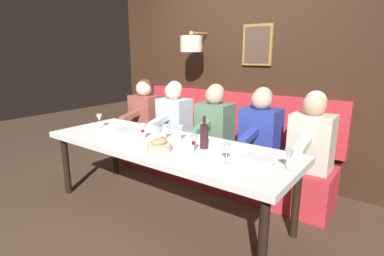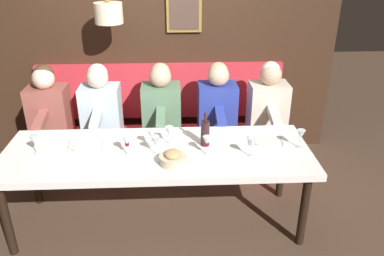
{
  "view_description": "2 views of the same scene",
  "coord_description": "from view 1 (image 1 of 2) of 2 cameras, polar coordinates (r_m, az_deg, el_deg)",
  "views": [
    {
      "loc": [
        -2.09,
        -1.87,
        1.58
      ],
      "look_at": [
        0.05,
        -0.3,
        0.92
      ],
      "focal_mm": 28.01,
      "sensor_mm": 36.0,
      "label": 1
    },
    {
      "loc": [
        -2.89,
        -0.16,
        2.32
      ],
      "look_at": [
        0.05,
        -0.3,
        0.92
      ],
      "focal_mm": 36.42,
      "sensor_mm": 36.0,
      "label": 2
    }
  ],
  "objects": [
    {
      "name": "wine_glass_6",
      "position": [
        2.35,
        6.6,
        -4.04
      ],
      "size": [
        0.07,
        0.07,
        0.16
      ],
      "color": "silver",
      "rests_on": "dining_table"
    },
    {
      "name": "wine_glass_2",
      "position": [
        3.62,
        -17.21,
        1.83
      ],
      "size": [
        0.07,
        0.07,
        0.16
      ],
      "color": "silver",
      "rests_on": "dining_table"
    },
    {
      "name": "banquette_bench",
      "position": [
        3.77,
        3.96,
        -7.14
      ],
      "size": [
        0.52,
        2.8,
        0.45
      ],
      "primitive_type": "cube",
      "color": "red",
      "rests_on": "ground_plane"
    },
    {
      "name": "back_wall_panel",
      "position": [
        4.02,
        8.67,
        10.75
      ],
      "size": [
        0.59,
        4.0,
        2.9
      ],
      "color": "#382316",
      "rests_on": "ground_plane"
    },
    {
      "name": "wine_glass_0",
      "position": [
        2.92,
        -2.26,
        -0.4
      ],
      "size": [
        0.07,
        0.07,
        0.16
      ],
      "color": "silver",
      "rests_on": "dining_table"
    },
    {
      "name": "wine_glass_1",
      "position": [
        3.02,
        -9.36,
        -0.09
      ],
      "size": [
        0.07,
        0.07,
        0.16
      ],
      "color": "silver",
      "rests_on": "dining_table"
    },
    {
      "name": "diner_middle",
      "position": [
        3.58,
        4.31,
        1.6
      ],
      "size": [
        0.6,
        0.4,
        0.79
      ],
      "color": "#567A5B",
      "rests_on": "banquette_bench"
    },
    {
      "name": "dining_table",
      "position": [
        2.95,
        -5.27,
        -3.93
      ],
      "size": [
        0.9,
        2.6,
        0.74
      ],
      "color": "white",
      "rests_on": "ground_plane"
    },
    {
      "name": "diner_far",
      "position": [
        3.94,
        -3.44,
        2.76
      ],
      "size": [
        0.6,
        0.4,
        0.79
      ],
      "color": "silver",
      "rests_on": "banquette_bench"
    },
    {
      "name": "diner_nearest",
      "position": [
        3.15,
        21.88,
        -1.11
      ],
      "size": [
        0.6,
        0.4,
        0.79
      ],
      "color": "beige",
      "rests_on": "banquette_bench"
    },
    {
      "name": "wine_glass_3",
      "position": [
        2.97,
        -5.18,
        -0.2
      ],
      "size": [
        0.07,
        0.07,
        0.16
      ],
      "color": "silver",
      "rests_on": "dining_table"
    },
    {
      "name": "ground_plane",
      "position": [
        3.22,
        -4.99,
        -15.49
      ],
      "size": [
        12.0,
        12.0,
        0.0
      ],
      "primitive_type": "plane",
      "color": "#4C3828"
    },
    {
      "name": "diner_near",
      "position": [
        3.32,
        12.91,
        0.28
      ],
      "size": [
        0.6,
        0.4,
        0.79
      ],
      "color": "#283893",
      "rests_on": "banquette_bench"
    },
    {
      "name": "wine_glass_7",
      "position": [
        2.86,
        -6.24,
        -0.77
      ],
      "size": [
        0.07,
        0.07,
        0.16
      ],
      "color": "silver",
      "rests_on": "dining_table"
    },
    {
      "name": "wine_glass_4",
      "position": [
        2.58,
        0.31,
        -2.34
      ],
      "size": [
        0.07,
        0.07,
        0.16
      ],
      "color": "silver",
      "rests_on": "dining_table"
    },
    {
      "name": "place_setting_1",
      "position": [
        3.42,
        -11.93,
        -0.43
      ],
      "size": [
        0.24,
        0.33,
        0.01
      ],
      "color": "silver",
      "rests_on": "dining_table"
    },
    {
      "name": "wine_bottle",
      "position": [
        2.71,
        2.33,
        -1.52
      ],
      "size": [
        0.08,
        0.08,
        0.3
      ],
      "color": "#33191E",
      "rests_on": "dining_table"
    },
    {
      "name": "place_setting_0",
      "position": [
        2.53,
        13.02,
        -5.65
      ],
      "size": [
        0.24,
        0.33,
        0.01
      ],
      "color": "silver",
      "rests_on": "dining_table"
    },
    {
      "name": "bread_bowl",
      "position": [
        2.67,
        -6.28,
        -3.36
      ],
      "size": [
        0.22,
        0.22,
        0.12
      ],
      "color": "beige",
      "rests_on": "dining_table"
    },
    {
      "name": "diner_farthest",
      "position": [
        4.3,
        -8.91,
        3.55
      ],
      "size": [
        0.6,
        0.4,
        0.79
      ],
      "color": "#934C42",
      "rests_on": "banquette_bench"
    },
    {
      "name": "wine_glass_5",
      "position": [
        2.3,
        18.02,
        -5.04
      ],
      "size": [
        0.07,
        0.07,
        0.16
      ],
      "color": "silver",
      "rests_on": "dining_table"
    }
  ]
}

